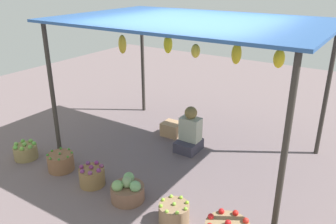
% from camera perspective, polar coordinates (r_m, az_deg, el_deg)
% --- Properties ---
extents(ground_plane, '(14.00, 14.00, 0.00)m').
position_cam_1_polar(ground_plane, '(5.83, 3.33, -6.79)').
color(ground_plane, slate).
extents(market_stall_structure, '(3.91, 2.65, 2.20)m').
position_cam_1_polar(market_stall_structure, '(5.18, 3.93, 13.60)').
color(market_stall_structure, '#38332D').
rests_on(market_stall_structure, ground).
extents(vendor_person, '(0.36, 0.44, 0.78)m').
position_cam_1_polar(vendor_person, '(5.80, 3.62, -3.63)').
color(vendor_person, '#3D3A4A').
rests_on(vendor_person, ground).
extents(basket_green_apples, '(0.37, 0.37, 0.28)m').
position_cam_1_polar(basket_green_apples, '(6.07, -22.56, -6.04)').
color(basket_green_apples, '#937F4E').
rests_on(basket_green_apples, ground).
extents(basket_green_chilies, '(0.40, 0.40, 0.29)m').
position_cam_1_polar(basket_green_chilies, '(5.55, -17.36, -7.89)').
color(basket_green_chilies, '#8A5E40').
rests_on(basket_green_chilies, ground).
extents(basket_purple_onions, '(0.36, 0.36, 0.32)m').
position_cam_1_polar(basket_purple_onions, '(5.06, -12.50, -10.34)').
color(basket_purple_onions, olive).
rests_on(basket_purple_onions, ground).
extents(basket_cabbages, '(0.45, 0.45, 0.34)m').
position_cam_1_polar(basket_cabbages, '(4.69, -6.73, -12.78)').
color(basket_cabbages, '#815C47').
rests_on(basket_cabbages, ground).
extents(basket_limes, '(0.37, 0.37, 0.28)m').
position_cam_1_polar(basket_limes, '(4.31, 1.00, -16.43)').
color(basket_limes, '#957454').
rests_on(basket_limes, ground).
extents(wooden_crate_near_vendor, '(0.35, 0.31, 0.25)m').
position_cam_1_polar(wooden_crate_near_vendor, '(6.39, 0.67, -2.82)').
color(wooden_crate_near_vendor, tan).
rests_on(wooden_crate_near_vendor, ground).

